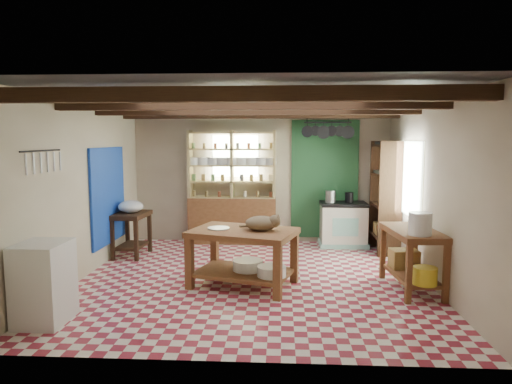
# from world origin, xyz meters

# --- Properties ---
(floor) EXTENTS (5.00, 5.00, 0.02)m
(floor) POSITION_xyz_m (0.00, 0.00, -0.01)
(floor) COLOR maroon
(floor) RESTS_ON ground
(ceiling) EXTENTS (5.00, 5.00, 0.02)m
(ceiling) POSITION_xyz_m (0.00, 0.00, 2.60)
(ceiling) COLOR #414246
(ceiling) RESTS_ON wall_back
(wall_back) EXTENTS (5.00, 0.04, 2.60)m
(wall_back) POSITION_xyz_m (0.00, 2.50, 1.30)
(wall_back) COLOR #C2B59C
(wall_back) RESTS_ON floor
(wall_front) EXTENTS (5.00, 0.04, 2.60)m
(wall_front) POSITION_xyz_m (0.00, -2.50, 1.30)
(wall_front) COLOR #C2B59C
(wall_front) RESTS_ON floor
(wall_left) EXTENTS (0.04, 5.00, 2.60)m
(wall_left) POSITION_xyz_m (-2.50, 0.00, 1.30)
(wall_left) COLOR #C2B59C
(wall_left) RESTS_ON floor
(wall_right) EXTENTS (0.04, 5.00, 2.60)m
(wall_right) POSITION_xyz_m (2.50, 0.00, 1.30)
(wall_right) COLOR #C2B59C
(wall_right) RESTS_ON floor
(ceiling_beams) EXTENTS (5.00, 3.80, 0.15)m
(ceiling_beams) POSITION_xyz_m (0.00, 0.00, 2.48)
(ceiling_beams) COLOR #382113
(ceiling_beams) RESTS_ON ceiling
(blue_wall_patch) EXTENTS (0.04, 1.40, 1.60)m
(blue_wall_patch) POSITION_xyz_m (-2.47, 0.90, 1.10)
(blue_wall_patch) COLOR #173FAD
(blue_wall_patch) RESTS_ON wall_left
(green_wall_patch) EXTENTS (1.30, 0.04, 2.30)m
(green_wall_patch) POSITION_xyz_m (1.25, 2.47, 1.25)
(green_wall_patch) COLOR #1F4D2A
(green_wall_patch) RESTS_ON wall_back
(window_back) EXTENTS (0.90, 0.02, 0.80)m
(window_back) POSITION_xyz_m (-0.50, 2.48, 1.70)
(window_back) COLOR silver
(window_back) RESTS_ON wall_back
(window_right) EXTENTS (0.02, 1.30, 1.20)m
(window_right) POSITION_xyz_m (2.48, 1.00, 1.40)
(window_right) COLOR silver
(window_right) RESTS_ON wall_right
(utensil_rail) EXTENTS (0.06, 0.90, 0.28)m
(utensil_rail) POSITION_xyz_m (-2.44, -1.20, 1.78)
(utensil_rail) COLOR black
(utensil_rail) RESTS_ON wall_left
(pot_rack) EXTENTS (0.86, 0.12, 0.36)m
(pot_rack) POSITION_xyz_m (1.25, 2.05, 2.18)
(pot_rack) COLOR black
(pot_rack) RESTS_ON ceiling
(shelving_unit) EXTENTS (1.70, 0.34, 2.20)m
(shelving_unit) POSITION_xyz_m (-0.55, 2.31, 1.10)
(shelving_unit) COLOR tan
(shelving_unit) RESTS_ON floor
(tall_rack) EXTENTS (0.40, 0.86, 2.00)m
(tall_rack) POSITION_xyz_m (2.28, 1.80, 1.00)
(tall_rack) COLOR #382113
(tall_rack) RESTS_ON floor
(work_table) EXTENTS (1.61, 1.30, 0.79)m
(work_table) POSITION_xyz_m (-0.12, -0.30, 0.40)
(work_table) COLOR brown
(work_table) RESTS_ON floor
(stove) EXTENTS (0.87, 0.59, 0.84)m
(stove) POSITION_xyz_m (1.59, 2.15, 0.42)
(stove) COLOR beige
(stove) RESTS_ON floor
(prep_table) EXTENTS (0.56, 0.79, 0.77)m
(prep_table) POSITION_xyz_m (-2.20, 1.21, 0.38)
(prep_table) COLOR #382113
(prep_table) RESTS_ON floor
(white_cabinet) EXTENTS (0.51, 0.61, 0.91)m
(white_cabinet) POSITION_xyz_m (-2.22, -1.70, 0.45)
(white_cabinet) COLOR white
(white_cabinet) RESTS_ON floor
(right_counter) EXTENTS (0.68, 1.21, 0.83)m
(right_counter) POSITION_xyz_m (2.18, -0.35, 0.42)
(right_counter) COLOR brown
(right_counter) RESTS_ON floor
(cat) EXTENTS (0.48, 0.39, 0.20)m
(cat) POSITION_xyz_m (0.14, -0.33, 0.89)
(cat) COLOR #8A7150
(cat) RESTS_ON work_table
(steel_tray) EXTENTS (0.38, 0.38, 0.02)m
(steel_tray) POSITION_xyz_m (-0.46, -0.25, 0.80)
(steel_tray) COLOR #B3B4BB
(steel_tray) RESTS_ON work_table
(basin_large) EXTENTS (0.53, 0.53, 0.15)m
(basin_large) POSITION_xyz_m (-0.05, -0.27, 0.28)
(basin_large) COLOR white
(basin_large) RESTS_ON work_table
(basin_small) EXTENTS (0.49, 0.49, 0.14)m
(basin_small) POSITION_xyz_m (0.29, -0.53, 0.28)
(basin_small) COLOR white
(basin_small) RESTS_ON work_table
(kettle_left) EXTENTS (0.20, 0.20, 0.22)m
(kettle_left) POSITION_xyz_m (1.34, 2.15, 0.95)
(kettle_left) COLOR #B3B4BB
(kettle_left) RESTS_ON stove
(kettle_right) EXTENTS (0.15, 0.15, 0.19)m
(kettle_right) POSITION_xyz_m (1.69, 2.15, 0.94)
(kettle_right) COLOR black
(kettle_right) RESTS_ON stove
(enamel_bowl) EXTENTS (0.45, 0.45, 0.21)m
(enamel_bowl) POSITION_xyz_m (-2.20, 1.21, 0.87)
(enamel_bowl) COLOR white
(enamel_bowl) RESTS_ON prep_table
(white_bucket) EXTENTS (0.31, 0.31, 0.29)m
(white_bucket) POSITION_xyz_m (2.16, -0.70, 0.98)
(white_bucket) COLOR white
(white_bucket) RESTS_ON right_counter
(wicker_basket) EXTENTS (0.39, 0.33, 0.26)m
(wicker_basket) POSITION_xyz_m (2.15, -0.05, 0.35)
(wicker_basket) COLOR olive
(wicker_basket) RESTS_ON right_counter
(yellow_tub) EXTENTS (0.33, 0.33, 0.22)m
(yellow_tub) POSITION_xyz_m (2.22, -0.80, 0.33)
(yellow_tub) COLOR gold
(yellow_tub) RESTS_ON right_counter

